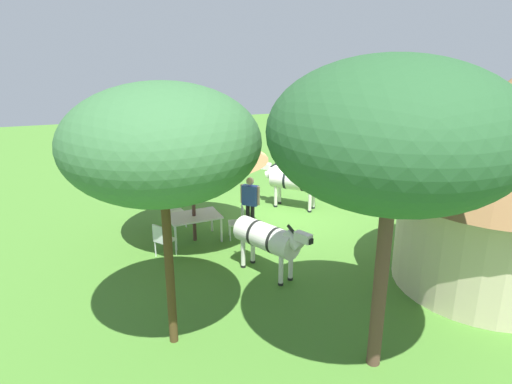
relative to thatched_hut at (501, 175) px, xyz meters
name	(u,v)px	position (x,y,z in m)	size (l,w,h in m)	color
ground_plane	(285,215)	(3.05, -5.22, -2.60)	(36.00, 36.00, 0.00)	#467B2B
thatched_hut	(501,175)	(0.00, 0.00, 0.00)	(5.02, 5.02, 4.75)	beige
shade_umbrella	(191,142)	(6.09, -4.15, 0.19)	(4.07, 4.07, 3.24)	#4F2F2C
patio_dining_table	(194,218)	(6.09, -4.15, -1.94)	(1.52, 1.11, 0.74)	silver
patio_chair_east_end	(163,238)	(7.04, -3.35, -2.08)	(0.60, 0.61, 0.90)	silver
patio_chair_west_end	(239,220)	(4.87, -3.97, -2.08)	(0.48, 0.50, 0.90)	silver
patio_chair_near_lawn	(176,209)	(6.45, -5.33, -2.08)	(0.54, 0.53, 0.90)	white
guest_beside_umbrella	(250,199)	(4.45, -4.31, -1.61)	(0.48, 0.44, 1.64)	black
standing_watcher	(350,167)	(0.22, -6.48, -1.59)	(0.39, 0.55, 1.68)	black
striped_lounge_chair	(359,199)	(0.43, -5.32, -2.35)	(0.92, 0.72, 0.60)	#D3573C
zebra_nearest_camera	(268,238)	(4.72, -1.73, -1.66)	(1.38, 2.06, 1.48)	silver
zebra_by_umbrella	(293,180)	(2.58, -5.81, -1.66)	(1.83, 1.63, 1.48)	silver
acacia_tree_far_lawn	(395,133)	(3.91, 1.86, 1.53)	(3.86, 3.86, 5.30)	brown
acacia_tree_behind_hut	(161,143)	(7.21, 0.24, 1.23)	(3.31, 3.31, 4.83)	#49341B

